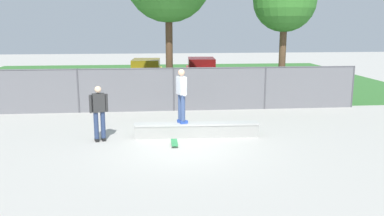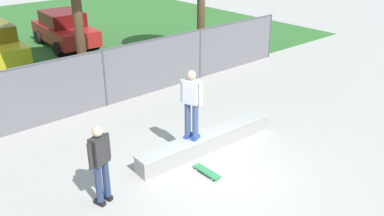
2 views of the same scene
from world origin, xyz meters
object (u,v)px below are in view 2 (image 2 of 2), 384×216
(skateboard, at_px, (207,172))
(bystander, at_px, (100,162))
(car_red, at_px, (64,29))
(concrete_ledge, at_px, (207,141))
(skateboarder, at_px, (191,102))

(skateboard, distance_m, bystander, 2.64)
(skateboard, xyz_separation_m, car_red, (2.36, 12.60, 0.77))
(concrete_ledge, bearing_deg, skateboarder, 175.98)
(concrete_ledge, height_order, bystander, bystander)
(concrete_ledge, distance_m, car_red, 11.84)
(car_red, relative_size, bystander, 2.36)
(concrete_ledge, relative_size, car_red, 0.98)
(concrete_ledge, distance_m, bystander, 3.29)
(bystander, bearing_deg, concrete_ledge, 4.14)
(skateboarder, distance_m, car_red, 11.89)
(skateboarder, bearing_deg, bystander, -174.34)
(concrete_ledge, distance_m, skateboard, 1.20)
(skateboarder, relative_size, car_red, 0.42)
(car_red, xyz_separation_m, bystander, (-4.75, -11.96, 0.17))
(concrete_ledge, distance_m, skateboarder, 1.34)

